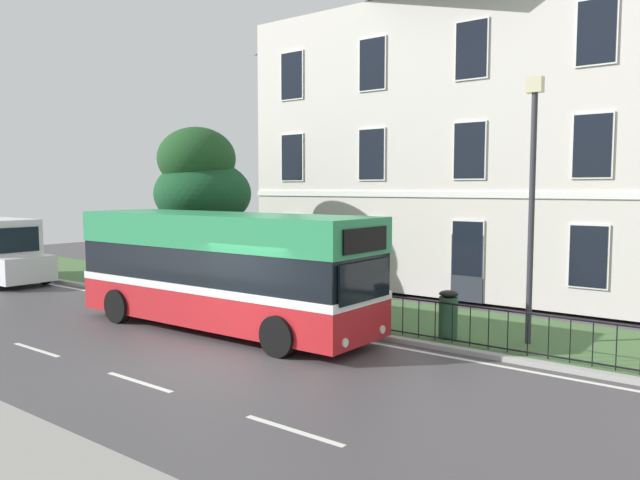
# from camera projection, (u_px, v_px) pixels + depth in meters

# --- Properties ---
(ground_plane) EXTENTS (60.00, 56.00, 0.18)m
(ground_plane) POSITION_uv_depth(u_px,v_px,m) (234.00, 355.00, 14.31)
(ground_plane) COLOR #474346
(georgian_townhouse) EXTENTS (19.03, 8.37, 12.12)m
(georgian_townhouse) POSITION_uv_depth(u_px,v_px,m) (517.00, 124.00, 23.02)
(georgian_townhouse) COLOR silver
(georgian_townhouse) RESTS_ON ground_plane
(iron_verge_railing) EXTENTS (19.54, 0.04, 0.97)m
(iron_verge_railing) POSITION_uv_depth(u_px,v_px,m) (380.00, 312.00, 16.05)
(iron_verge_railing) COLOR black
(iron_verge_railing) RESTS_ON ground_plane
(evergreen_tree) EXTENTS (4.79, 4.79, 6.05)m
(evergreen_tree) POSITION_uv_depth(u_px,v_px,m) (203.00, 226.00, 22.30)
(evergreen_tree) COLOR #423328
(evergreen_tree) RESTS_ON ground_plane
(single_decker_bus) EXTENTS (9.22, 2.77, 3.15)m
(single_decker_bus) POSITION_uv_depth(u_px,v_px,m) (222.00, 269.00, 16.70)
(single_decker_bus) COLOR red
(single_decker_bus) RESTS_ON ground_plane
(street_lamp_post) EXTENTS (0.36, 0.24, 6.28)m
(street_lamp_post) POSITION_uv_depth(u_px,v_px,m) (532.00, 192.00, 14.54)
(street_lamp_post) COLOR #333338
(street_lamp_post) RESTS_ON ground_plane
(litter_bin) EXTENTS (0.47, 0.47, 1.20)m
(litter_bin) POSITION_uv_depth(u_px,v_px,m) (448.00, 314.00, 15.30)
(litter_bin) COLOR #23472D
(litter_bin) RESTS_ON ground_plane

